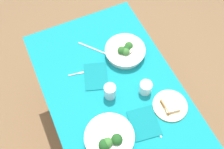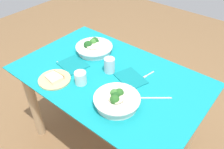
{
  "view_description": "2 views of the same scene",
  "coord_description": "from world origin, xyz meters",
  "px_view_note": "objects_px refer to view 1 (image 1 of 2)",
  "views": [
    {
      "loc": [
        0.66,
        -0.31,
        2.2
      ],
      "look_at": [
        -0.09,
        0.03,
        0.75
      ],
      "focal_mm": 42.79,
      "sensor_mm": 36.0,
      "label": 1
    },
    {
      "loc": [
        -0.77,
        0.91,
        1.68
      ],
      "look_at": [
        -0.02,
        -0.0,
        0.75
      ],
      "focal_mm": 37.12,
      "sensor_mm": 36.0,
      "label": 2
    }
  ],
  "objects_px": {
    "fork_by_far_bowl": "(157,129)",
    "napkin_folded_lower": "(96,76)",
    "fork_by_near_bowl": "(77,74)",
    "broccoli_bowl_near": "(109,138)",
    "broccoli_bowl_far": "(125,51)",
    "napkin_folded_upper": "(144,123)",
    "water_glass_center": "(146,88)",
    "table_knife_left": "(92,48)",
    "bread_side_plate": "(170,105)",
    "water_glass_side": "(110,91)"
  },
  "relations": [
    {
      "from": "table_knife_left",
      "to": "water_glass_center",
      "type": "bearing_deg",
      "value": -17.3
    },
    {
      "from": "broccoli_bowl_near",
      "to": "fork_by_far_bowl",
      "type": "xyz_separation_m",
      "value": [
        0.05,
        0.27,
        -0.03
      ]
    },
    {
      "from": "napkin_folded_upper",
      "to": "bread_side_plate",
      "type": "bearing_deg",
      "value": 99.12
    },
    {
      "from": "bread_side_plate",
      "to": "napkin_folded_lower",
      "type": "distance_m",
      "value": 0.49
    },
    {
      "from": "napkin_folded_upper",
      "to": "table_knife_left",
      "type": "bearing_deg",
      "value": -173.31
    },
    {
      "from": "water_glass_side",
      "to": "fork_by_far_bowl",
      "type": "relative_size",
      "value": 0.99
    },
    {
      "from": "bread_side_plate",
      "to": "water_glass_side",
      "type": "distance_m",
      "value": 0.37
    },
    {
      "from": "fork_by_near_bowl",
      "to": "broccoli_bowl_near",
      "type": "bearing_deg",
      "value": -78.03
    },
    {
      "from": "water_glass_center",
      "to": "napkin_folded_upper",
      "type": "xyz_separation_m",
      "value": [
        0.18,
        -0.1,
        -0.04
      ]
    },
    {
      "from": "napkin_folded_upper",
      "to": "water_glass_side",
      "type": "bearing_deg",
      "value": -156.83
    },
    {
      "from": "broccoli_bowl_far",
      "to": "water_glass_center",
      "type": "distance_m",
      "value": 0.29
    },
    {
      "from": "water_glass_center",
      "to": "fork_by_near_bowl",
      "type": "xyz_separation_m",
      "value": [
        -0.29,
        -0.34,
        -0.04
      ]
    },
    {
      "from": "napkin_folded_upper",
      "to": "broccoli_bowl_near",
      "type": "bearing_deg",
      "value": -88.23
    },
    {
      "from": "water_glass_side",
      "to": "table_knife_left",
      "type": "xyz_separation_m",
      "value": [
        -0.37,
        0.03,
        -0.05
      ]
    },
    {
      "from": "bread_side_plate",
      "to": "fork_by_far_bowl",
      "type": "distance_m",
      "value": 0.17
    },
    {
      "from": "broccoli_bowl_near",
      "to": "napkin_folded_lower",
      "type": "distance_m",
      "value": 0.42
    },
    {
      "from": "fork_by_far_bowl",
      "to": "fork_by_near_bowl",
      "type": "xyz_separation_m",
      "value": [
        -0.53,
        -0.28,
        0.0
      ]
    },
    {
      "from": "water_glass_center",
      "to": "water_glass_side",
      "type": "bearing_deg",
      "value": -106.53
    },
    {
      "from": "broccoli_bowl_near",
      "to": "napkin_folded_upper",
      "type": "relative_size",
      "value": 1.47
    },
    {
      "from": "bread_side_plate",
      "to": "table_knife_left",
      "type": "height_order",
      "value": "bread_side_plate"
    },
    {
      "from": "broccoli_bowl_far",
      "to": "napkin_folded_upper",
      "type": "bearing_deg",
      "value": -12.98
    },
    {
      "from": "bread_side_plate",
      "to": "napkin_folded_lower",
      "type": "xyz_separation_m",
      "value": [
        -0.37,
        -0.32,
        -0.01
      ]
    },
    {
      "from": "broccoli_bowl_far",
      "to": "napkin_folded_upper",
      "type": "xyz_separation_m",
      "value": [
        0.47,
        -0.11,
        -0.03
      ]
    },
    {
      "from": "bread_side_plate",
      "to": "water_glass_side",
      "type": "height_order",
      "value": "water_glass_side"
    },
    {
      "from": "table_knife_left",
      "to": "napkin_folded_upper",
      "type": "distance_m",
      "value": 0.62
    },
    {
      "from": "fork_by_far_bowl",
      "to": "napkin_folded_upper",
      "type": "height_order",
      "value": "napkin_folded_upper"
    },
    {
      "from": "fork_by_far_bowl",
      "to": "napkin_folded_lower",
      "type": "height_order",
      "value": "napkin_folded_lower"
    },
    {
      "from": "broccoli_bowl_near",
      "to": "water_glass_center",
      "type": "xyz_separation_m",
      "value": [
        -0.19,
        0.32,
        0.01
      ]
    },
    {
      "from": "napkin_folded_upper",
      "to": "napkin_folded_lower",
      "type": "bearing_deg",
      "value": -161.82
    },
    {
      "from": "bread_side_plate",
      "to": "fork_by_far_bowl",
      "type": "bearing_deg",
      "value": -57.65
    },
    {
      "from": "water_glass_center",
      "to": "napkin_folded_upper",
      "type": "height_order",
      "value": "water_glass_center"
    },
    {
      "from": "fork_by_near_bowl",
      "to": "napkin_folded_upper",
      "type": "relative_size",
      "value": 0.53
    },
    {
      "from": "fork_by_near_bowl",
      "to": "fork_by_far_bowl",
      "type": "bearing_deg",
      "value": -51.27
    },
    {
      "from": "fork_by_near_bowl",
      "to": "napkin_folded_upper",
      "type": "bearing_deg",
      "value": -53.01
    },
    {
      "from": "broccoli_bowl_far",
      "to": "fork_by_far_bowl",
      "type": "height_order",
      "value": "broccoli_bowl_far"
    },
    {
      "from": "water_glass_center",
      "to": "fork_by_far_bowl",
      "type": "bearing_deg",
      "value": -12.48
    },
    {
      "from": "fork_by_far_bowl",
      "to": "broccoli_bowl_near",
      "type": "bearing_deg",
      "value": 79.76
    },
    {
      "from": "broccoli_bowl_far",
      "to": "napkin_folded_lower",
      "type": "height_order",
      "value": "broccoli_bowl_far"
    },
    {
      "from": "water_glass_side",
      "to": "napkin_folded_lower",
      "type": "xyz_separation_m",
      "value": [
        -0.16,
        -0.03,
        -0.05
      ]
    },
    {
      "from": "fork_by_far_bowl",
      "to": "napkin_folded_lower",
      "type": "bearing_deg",
      "value": 22.08
    },
    {
      "from": "bread_side_plate",
      "to": "table_knife_left",
      "type": "distance_m",
      "value": 0.64
    },
    {
      "from": "water_glass_center",
      "to": "napkin_folded_lower",
      "type": "height_order",
      "value": "water_glass_center"
    },
    {
      "from": "bread_side_plate",
      "to": "napkin_folded_upper",
      "type": "bearing_deg",
      "value": -80.88
    },
    {
      "from": "fork_by_far_bowl",
      "to": "fork_by_near_bowl",
      "type": "distance_m",
      "value": 0.6
    },
    {
      "from": "water_glass_side",
      "to": "napkin_folded_lower",
      "type": "height_order",
      "value": "water_glass_side"
    },
    {
      "from": "fork_by_near_bowl",
      "to": "table_knife_left",
      "type": "relative_size",
      "value": 0.48
    },
    {
      "from": "table_knife_left",
      "to": "broccoli_bowl_near",
      "type": "bearing_deg",
      "value": -53.02
    },
    {
      "from": "water_glass_side",
      "to": "fork_by_near_bowl",
      "type": "height_order",
      "value": "water_glass_side"
    },
    {
      "from": "water_glass_center",
      "to": "fork_by_near_bowl",
      "type": "relative_size",
      "value": 0.83
    },
    {
      "from": "bread_side_plate",
      "to": "napkin_folded_upper",
      "type": "height_order",
      "value": "bread_side_plate"
    }
  ]
}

